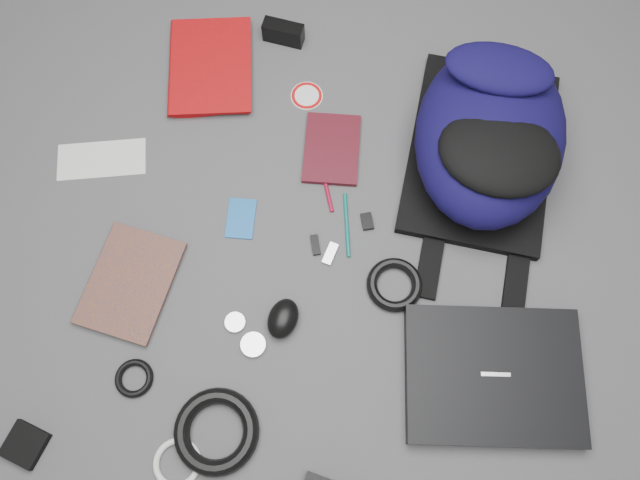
# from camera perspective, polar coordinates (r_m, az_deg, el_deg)

# --- Properties ---
(ground) EXTENTS (4.00, 4.00, 0.00)m
(ground) POSITION_cam_1_polar(r_m,az_deg,el_deg) (1.39, 0.00, -0.26)
(ground) COLOR #4F4F51
(ground) RESTS_ON ground
(backpack) EXTENTS (0.39, 0.53, 0.21)m
(backpack) POSITION_cam_1_polar(r_m,az_deg,el_deg) (1.43, 15.28, 9.38)
(backpack) COLOR black
(backpack) RESTS_ON ground
(laptop) EXTENTS (0.39, 0.32, 0.04)m
(laptop) POSITION_cam_1_polar(r_m,az_deg,el_deg) (1.36, 15.56, -11.84)
(laptop) COLOR black
(laptop) RESTS_ON ground
(textbook_red) EXTENTS (0.24, 0.30, 0.03)m
(textbook_red) POSITION_cam_1_polar(r_m,az_deg,el_deg) (1.62, -13.63, 15.01)
(textbook_red) COLOR #94080D
(textbook_red) RESTS_ON ground
(comic_book) EXTENTS (0.21, 0.26, 0.02)m
(comic_book) POSITION_cam_1_polar(r_m,az_deg,el_deg) (1.45, -19.98, -2.72)
(comic_book) COLOR #B6520D
(comic_book) RESTS_ON ground
(envelope) EXTENTS (0.22, 0.14, 0.00)m
(envelope) POSITION_cam_1_polar(r_m,az_deg,el_deg) (1.56, -19.33, 6.96)
(envelope) COLOR silver
(envelope) RESTS_ON ground
(dvd_case) EXTENTS (0.14, 0.19, 0.01)m
(dvd_case) POSITION_cam_1_polar(r_m,az_deg,el_deg) (1.48, 1.08, 8.33)
(dvd_case) COLOR #3A0B12
(dvd_case) RESTS_ON ground
(compact_camera) EXTENTS (0.10, 0.05, 0.06)m
(compact_camera) POSITION_cam_1_polar(r_m,az_deg,el_deg) (1.62, -3.37, 18.40)
(compact_camera) COLOR black
(compact_camera) RESTS_ON ground
(sticker_disc) EXTENTS (0.09, 0.09, 0.00)m
(sticker_disc) POSITION_cam_1_polar(r_m,az_deg,el_deg) (1.55, -1.22, 13.04)
(sticker_disc) COLOR white
(sticker_disc) RESTS_ON ground
(pen_teal) EXTENTS (0.03, 0.15, 0.01)m
(pen_teal) POSITION_cam_1_polar(r_m,az_deg,el_deg) (1.41, 2.47, 1.40)
(pen_teal) COLOR #0B6558
(pen_teal) RESTS_ON ground
(pen_red) EXTENTS (0.06, 0.15, 0.01)m
(pen_red) POSITION_cam_1_polar(r_m,az_deg,el_deg) (1.45, 0.44, 5.50)
(pen_red) COLOR maroon
(pen_red) RESTS_ON ground
(id_badge) EXTENTS (0.07, 0.10, 0.00)m
(id_badge) POSITION_cam_1_polar(r_m,az_deg,el_deg) (1.42, -7.24, 1.97)
(id_badge) COLOR #175FAC
(id_badge) RESTS_ON ground
(usb_black) EXTENTS (0.03, 0.05, 0.01)m
(usb_black) POSITION_cam_1_polar(r_m,az_deg,el_deg) (1.39, -0.42, -0.45)
(usb_black) COLOR black
(usb_black) RESTS_ON ground
(usb_silver) EXTENTS (0.03, 0.05, 0.01)m
(usb_silver) POSITION_cam_1_polar(r_m,az_deg,el_deg) (1.38, 0.94, -1.27)
(usb_silver) COLOR silver
(usb_silver) RESTS_ON ground
(key_fob) EXTENTS (0.03, 0.04, 0.01)m
(key_fob) POSITION_cam_1_polar(r_m,az_deg,el_deg) (1.41, 4.33, 1.71)
(key_fob) COLOR black
(key_fob) RESTS_ON ground
(mouse) EXTENTS (0.08, 0.10, 0.05)m
(mouse) POSITION_cam_1_polar(r_m,az_deg,el_deg) (1.33, -3.40, -7.18)
(mouse) COLOR black
(mouse) RESTS_ON ground
(headphone_left) EXTENTS (0.05, 0.05, 0.01)m
(headphone_left) POSITION_cam_1_polar(r_m,az_deg,el_deg) (1.36, -7.76, -7.47)
(headphone_left) COLOR silver
(headphone_left) RESTS_ON ground
(headphone_right) EXTENTS (0.07, 0.07, 0.01)m
(headphone_right) POSITION_cam_1_polar(r_m,az_deg,el_deg) (1.34, -6.12, -9.50)
(headphone_right) COLOR silver
(headphone_right) RESTS_ON ground
(cable_coil) EXTENTS (0.14, 0.14, 0.02)m
(cable_coil) POSITION_cam_1_polar(r_m,az_deg,el_deg) (1.36, 6.82, -4.07)
(cable_coil) COLOR black
(cable_coil) RESTS_ON ground
(power_cord_coil) EXTENTS (0.21, 0.21, 0.03)m
(power_cord_coil) POSITION_cam_1_polar(r_m,az_deg,el_deg) (1.32, -9.45, -16.88)
(power_cord_coil) COLOR black
(power_cord_coil) RESTS_ON ground
(pouch) EXTENTS (0.09, 0.09, 0.02)m
(pouch) POSITION_cam_1_polar(r_m,az_deg,el_deg) (1.44, -25.36, -16.54)
(pouch) COLOR black
(pouch) RESTS_ON ground
(earbud_coil) EXTENTS (0.08, 0.08, 0.01)m
(earbud_coil) POSITION_cam_1_polar(r_m,az_deg,el_deg) (1.38, -16.63, -12.02)
(earbud_coil) COLOR black
(earbud_coil) RESTS_ON ground
(white_cable_coil) EXTENTS (0.11, 0.11, 0.01)m
(white_cable_coil) POSITION_cam_1_polar(r_m,az_deg,el_deg) (1.35, -12.92, -19.25)
(white_cable_coil) COLOR white
(white_cable_coil) RESTS_ON ground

